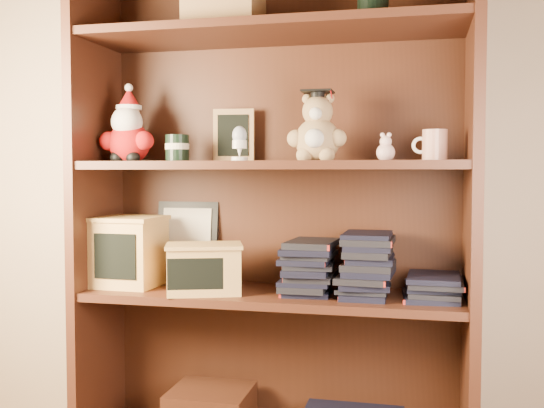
{
  "coord_description": "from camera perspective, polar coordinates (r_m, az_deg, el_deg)",
  "views": [
    {
      "loc": [
        0.28,
        -0.58,
        0.92
      ],
      "look_at": [
        -0.15,
        1.3,
        0.82
      ],
      "focal_mm": 42.0,
      "sensor_mm": 36.0,
      "label": 1
    }
  ],
  "objects": [
    {
      "name": "book_stack_mid",
      "position": [
        1.91,
        8.56,
        -5.56
      ],
      "size": [
        0.14,
        0.2,
        0.18
      ],
      "color": "black",
      "rests_on": "shelf_lower"
    },
    {
      "name": "certificate_frame",
      "position": [
        2.17,
        -7.61,
        -3.31
      ],
      "size": [
        0.21,
        0.05,
        0.27
      ],
      "color": "black",
      "rests_on": "shelf_lower"
    },
    {
      "name": "bookcase",
      "position": [
        1.99,
        0.26,
        -1.11
      ],
      "size": [
        1.2,
        0.35,
        1.6
      ],
      "color": "#401E12",
      "rests_on": "ground"
    },
    {
      "name": "santa_plush",
      "position": [
        2.09,
        -12.75,
        6.28
      ],
      "size": [
        0.18,
        0.13,
        0.26
      ],
      "color": "#A50F0F",
      "rests_on": "shelf_upper"
    },
    {
      "name": "chalkboard_plaque",
      "position": [
        2.09,
        -3.44,
        6.06
      ],
      "size": [
        0.14,
        0.08,
        0.17
      ],
      "color": "#9E7547",
      "rests_on": "shelf_upper"
    },
    {
      "name": "teacher_mug",
      "position": [
        1.89,
        14.32,
        5.13
      ],
      "size": [
        0.1,
        0.07,
        0.09
      ],
      "color": "silver",
      "rests_on": "shelf_upper"
    },
    {
      "name": "book_stack_left",
      "position": [
        1.93,
        3.29,
        -5.67
      ],
      "size": [
        0.14,
        0.2,
        0.16
      ],
      "color": "black",
      "rests_on": "shelf_lower"
    },
    {
      "name": "egg_cup",
      "position": [
        1.88,
        -2.93,
        5.55
      ],
      "size": [
        0.05,
        0.05,
        0.1
      ],
      "color": "white",
      "rests_on": "shelf_upper"
    },
    {
      "name": "book_stack_right",
      "position": [
        1.91,
        14.27,
        -7.06
      ],
      "size": [
        0.14,
        0.2,
        0.08
      ],
      "color": "black",
      "rests_on": "shelf_lower"
    },
    {
      "name": "shelf_lower",
      "position": [
        1.97,
        0.0,
        -8.23
      ],
      "size": [
        1.14,
        0.33,
        0.02
      ],
      "color": "#401E12",
      "rests_on": "ground"
    },
    {
      "name": "pencils_box",
      "position": [
        1.95,
        -6.11,
        -5.73
      ],
      "size": [
        0.27,
        0.23,
        0.15
      ],
      "color": "tan",
      "rests_on": "shelf_lower"
    },
    {
      "name": "shelf_upper",
      "position": [
        1.93,
        0.0,
        3.48
      ],
      "size": [
        1.14,
        0.33,
        0.02
      ],
      "color": "#401E12",
      "rests_on": "ground"
    },
    {
      "name": "treats_box",
      "position": [
        2.11,
        -12.7,
        -4.11
      ],
      "size": [
        0.21,
        0.21,
        0.22
      ],
      "color": "tan",
      "rests_on": "shelf_lower"
    },
    {
      "name": "grad_teddy_bear",
      "position": [
        1.9,
        4.08,
        6.32
      ],
      "size": [
        0.18,
        0.15,
        0.22
      ],
      "color": "tan",
      "rests_on": "shelf_upper"
    },
    {
      "name": "pink_figurine",
      "position": [
        1.89,
        10.15,
        4.8
      ],
      "size": [
        0.05,
        0.05,
        0.09
      ],
      "color": "beige",
      "rests_on": "shelf_upper"
    },
    {
      "name": "teachers_tin",
      "position": [
        2.03,
        -8.49,
        4.99
      ],
      "size": [
        0.08,
        0.08,
        0.08
      ],
      "color": "black",
      "rests_on": "shelf_upper"
    }
  ]
}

